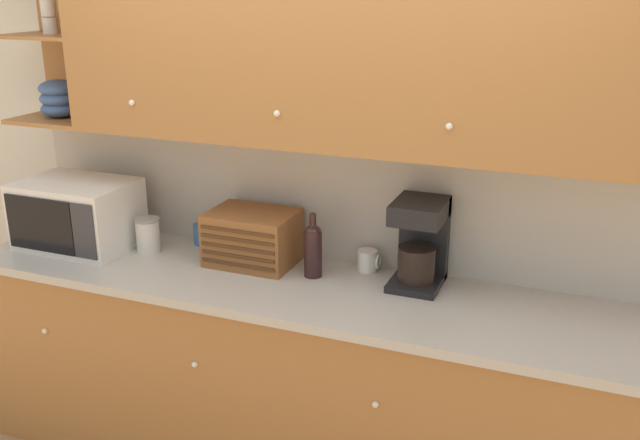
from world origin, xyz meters
TOP-DOWN VIEW (x-y plane):
  - ground_plane at (0.00, 0.00)m, footprint 24.00×24.00m
  - wall_back at (0.00, 0.03)m, footprint 5.57×0.06m
  - counter_unit at (-0.00, -0.32)m, footprint 3.19×0.67m
  - backsplash_panel at (0.00, -0.01)m, footprint 3.17×0.01m
  - upper_cabinets at (0.17, -0.17)m, footprint 3.17×0.36m
  - microwave at (-1.22, -0.31)m, footprint 0.53×0.39m
  - storage_canister at (-0.87, -0.25)m, footprint 0.12×0.12m
  - mug_blue_second at (-0.68, -0.07)m, footprint 0.10×0.09m
  - bread_box at (-0.34, -0.19)m, footprint 0.39×0.29m
  - wine_bottle at (-0.03, -0.23)m, footprint 0.08×0.08m
  - mug at (0.17, -0.08)m, footprint 0.10×0.09m
  - coffee_maker at (0.42, -0.13)m, footprint 0.21×0.26m

SIDE VIEW (x-z plane):
  - ground_plane at x=0.00m, z-range 0.00..0.00m
  - counter_unit at x=0.00m, z-range 0.00..0.96m
  - mug at x=0.17m, z-range 0.96..1.05m
  - mug_blue_second at x=-0.68m, z-range 0.96..1.06m
  - storage_canister at x=-0.87m, z-range 0.96..1.12m
  - bread_box at x=-0.34m, z-range 0.96..1.20m
  - wine_bottle at x=-0.03m, z-range 0.94..1.23m
  - microwave at x=-1.22m, z-range 0.96..1.28m
  - coffee_maker at x=0.42m, z-range 0.96..1.34m
  - backsplash_panel at x=0.00m, z-range 0.96..1.53m
  - wall_back at x=0.00m, z-range 0.00..2.60m
  - upper_cabinets at x=0.17m, z-range 1.53..2.37m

